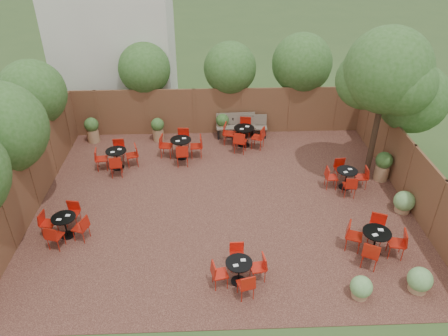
{
  "coord_description": "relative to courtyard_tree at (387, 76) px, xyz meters",
  "views": [
    {
      "loc": [
        -0.42,
        -11.38,
        8.39
      ],
      "look_at": [
        0.05,
        0.5,
        1.0
      ],
      "focal_mm": 34.25,
      "sensor_mm": 36.0,
      "label": 1
    }
  ],
  "objects": [
    {
      "name": "park_bench_left",
      "position": [
        -3.91,
        3.36,
        -3.32
      ],
      "size": [
        1.49,
        0.52,
        0.91
      ],
      "rotation": [
        0.0,
        0.0,
        -0.03
      ],
      "color": "brown",
      "rests_on": "courtyard_paving"
    },
    {
      "name": "courtyard_tree",
      "position": [
        0.0,
        0.0,
        0.0
      ],
      "size": [
        2.85,
        2.76,
        5.32
      ],
      "rotation": [
        0.0,
        0.0,
        0.4
      ],
      "color": "black",
      "rests_on": "courtyard_paving"
    },
    {
      "name": "bistro_tables",
      "position": [
        -5.17,
        -0.67,
        -3.35
      ],
      "size": [
        10.33,
        8.89,
        0.92
      ],
      "color": "black",
      "rests_on": "courtyard_paving"
    },
    {
      "name": "overhang_foliage",
      "position": [
        -7.51,
        0.8,
        -1.05
      ],
      "size": [
        15.89,
        10.93,
        2.77
      ],
      "color": "#2A511A",
      "rests_on": "ground"
    },
    {
      "name": "fence_right",
      "position": [
        0.83,
        -1.26,
        -2.81
      ],
      "size": [
        0.08,
        10.0,
        2.0
      ],
      "primitive_type": "cube",
      "color": "brown",
      "rests_on": "ground"
    },
    {
      "name": "fence_back",
      "position": [
        -5.17,
        3.74,
        -2.81
      ],
      "size": [
        12.0,
        0.08,
        2.0
      ],
      "primitive_type": "cube",
      "color": "brown",
      "rests_on": "ground"
    },
    {
      "name": "courtyard_paving",
      "position": [
        -5.17,
        -1.26,
        -3.8
      ],
      "size": [
        12.0,
        10.0,
        0.02
      ],
      "primitive_type": "cube",
      "color": "black",
      "rests_on": "ground"
    },
    {
      "name": "planters",
      "position": [
        -5.45,
        2.24,
        -3.23
      ],
      "size": [
        11.4,
        4.15,
        1.08
      ],
      "color": "#946E4A",
      "rests_on": "courtyard_paving"
    },
    {
      "name": "fence_left",
      "position": [
        -11.17,
        -1.26,
        -2.81
      ],
      "size": [
        0.08,
        10.0,
        2.0
      ],
      "primitive_type": "cube",
      "color": "brown",
      "rests_on": "ground"
    },
    {
      "name": "low_shrubs",
      "position": [
        -0.39,
        -3.97,
        -3.47
      ],
      "size": [
        3.04,
        3.99,
        0.71
      ],
      "color": "#946E4A",
      "rests_on": "courtyard_paving"
    },
    {
      "name": "ground",
      "position": [
        -5.17,
        -1.26,
        -3.81
      ],
      "size": [
        80.0,
        80.0,
        0.0
      ],
      "primitive_type": "plane",
      "color": "#354F23",
      "rests_on": "ground"
    },
    {
      "name": "neighbour_building",
      "position": [
        -9.67,
        6.74,
        0.19
      ],
      "size": [
        5.0,
        4.0,
        8.0
      ],
      "primitive_type": "cube",
      "color": "beige",
      "rests_on": "ground"
    },
    {
      "name": "park_bench_right",
      "position": [
        -4.47,
        3.37,
        -3.27
      ],
      "size": [
        1.64,
        0.6,
        1.0
      ],
      "rotation": [
        0.0,
        0.0,
        0.05
      ],
      "color": "brown",
      "rests_on": "courtyard_paving"
    }
  ]
}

